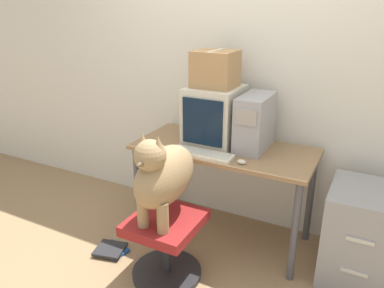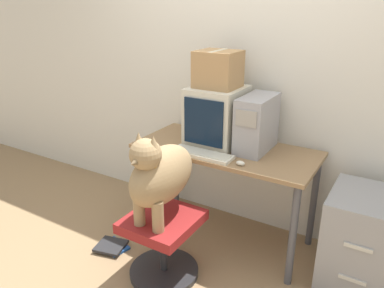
# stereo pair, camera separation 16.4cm
# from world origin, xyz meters

# --- Properties ---
(ground_plane) EXTENTS (12.00, 12.00, 0.00)m
(ground_plane) POSITION_xyz_m (0.00, 0.00, 0.00)
(ground_plane) COLOR #937551
(wall_back) EXTENTS (8.00, 0.05, 2.60)m
(wall_back) POSITION_xyz_m (0.00, 0.69, 1.30)
(wall_back) COLOR silver
(wall_back) RESTS_ON ground_plane
(desk) EXTENTS (1.36, 0.62, 0.78)m
(desk) POSITION_xyz_m (0.00, 0.31, 0.67)
(desk) COLOR olive
(desk) RESTS_ON ground_plane
(crt_monitor) EXTENTS (0.38, 0.42, 0.43)m
(crt_monitor) POSITION_xyz_m (-0.12, 0.38, 0.99)
(crt_monitor) COLOR beige
(crt_monitor) RESTS_ON desk
(pc_tower) EXTENTS (0.20, 0.41, 0.40)m
(pc_tower) POSITION_xyz_m (0.20, 0.39, 0.98)
(pc_tower) COLOR #99999E
(pc_tower) RESTS_ON desk
(keyboard) EXTENTS (0.46, 0.15, 0.03)m
(keyboard) POSITION_xyz_m (-0.08, 0.09, 0.79)
(keyboard) COLOR beige
(keyboard) RESTS_ON desk
(computer_mouse) EXTENTS (0.06, 0.04, 0.03)m
(computer_mouse) POSITION_xyz_m (0.23, 0.07, 0.79)
(computer_mouse) COLOR beige
(computer_mouse) RESTS_ON desk
(office_chair) EXTENTS (0.48, 0.48, 0.46)m
(office_chair) POSITION_xyz_m (-0.15, -0.31, 0.27)
(office_chair) COLOR #262628
(office_chair) RESTS_ON ground_plane
(dog) EXTENTS (0.27, 0.59, 0.63)m
(dog) POSITION_xyz_m (-0.15, -0.32, 0.78)
(dog) COLOR #9E7F56
(dog) RESTS_ON office_chair
(filing_cabinet) EXTENTS (0.46, 0.53, 0.67)m
(filing_cabinet) POSITION_xyz_m (1.02, 0.29, 0.33)
(filing_cabinet) COLOR gray
(filing_cabinet) RESTS_ON ground_plane
(cardboard_box) EXTENTS (0.30, 0.27, 0.27)m
(cardboard_box) POSITION_xyz_m (-0.12, 0.38, 1.34)
(cardboard_box) COLOR #A87F51
(cardboard_box) RESTS_ON crt_monitor
(book_stack_floor) EXTENTS (0.26, 0.24, 0.04)m
(book_stack_floor) POSITION_xyz_m (-0.66, -0.28, 0.02)
(book_stack_floor) COLOR #1E4C9E
(book_stack_floor) RESTS_ON ground_plane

